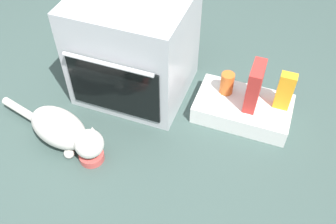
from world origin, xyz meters
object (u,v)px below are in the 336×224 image
(food_bowl, at_px, (92,156))
(cereal_box, at_px, (254,86))
(cat, at_px, (64,130))
(juice_carton, at_px, (285,91))
(oven, at_px, (134,47))
(pantry_cabinet, at_px, (243,109))
(sauce_jar, at_px, (227,83))

(food_bowl, relative_size, cereal_box, 0.50)
(cat, bearing_deg, food_bowl, 0.00)
(cereal_box, bearing_deg, juice_carton, 13.91)
(oven, xyz_separation_m, cereal_box, (0.75, -0.01, -0.07))
(oven, height_order, pantry_cabinet, oven)
(oven, xyz_separation_m, sauce_jar, (0.58, 0.04, -0.14))
(cat, bearing_deg, pantry_cabinet, 46.09)
(pantry_cabinet, xyz_separation_m, juice_carton, (0.21, 0.04, 0.18))
(cereal_box, height_order, juice_carton, cereal_box)
(oven, distance_m, pantry_cabinet, 0.76)
(food_bowl, bearing_deg, cat, 166.57)
(cereal_box, height_order, sauce_jar, cereal_box)
(pantry_cabinet, relative_size, juice_carton, 2.36)
(food_bowl, relative_size, sauce_jar, 0.99)
(food_bowl, bearing_deg, oven, 89.92)
(cereal_box, relative_size, juice_carton, 1.17)
(pantry_cabinet, height_order, cereal_box, cereal_box)
(juice_carton, bearing_deg, food_bowl, -144.37)
(pantry_cabinet, bearing_deg, oven, 179.22)
(cereal_box, bearing_deg, cat, -148.42)
(cereal_box, distance_m, sauce_jar, 0.18)
(oven, distance_m, cereal_box, 0.75)
(oven, bearing_deg, sauce_jar, 3.67)
(pantry_cabinet, height_order, food_bowl, pantry_cabinet)
(sauce_jar, bearing_deg, cereal_box, -15.91)
(oven, bearing_deg, cereal_box, -0.69)
(sauce_jar, distance_m, juice_carton, 0.34)
(oven, height_order, cereal_box, oven)
(cat, xyz_separation_m, sauce_jar, (0.77, 0.62, 0.06))
(pantry_cabinet, distance_m, cat, 1.06)
(pantry_cabinet, relative_size, food_bowl, 4.07)
(sauce_jar, bearing_deg, juice_carton, -0.81)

